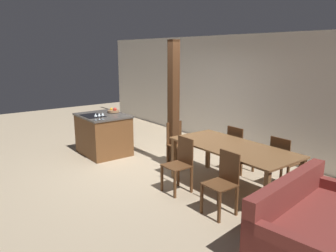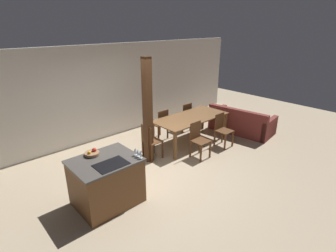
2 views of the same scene
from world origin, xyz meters
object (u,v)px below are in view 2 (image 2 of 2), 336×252
at_px(wine_glass_far, 135,150).
at_px(dining_chair_far_right, 184,116).
at_px(dining_table, 191,120).
at_px(dining_chair_far_left, 161,124).
at_px(wine_glass_middle, 138,151).
at_px(fruit_bowl, 92,153).
at_px(couch, 241,123).
at_px(kitchen_island, 106,181).
at_px(wine_glass_near, 141,153).
at_px(dining_chair_near_right, 222,129).
at_px(dining_chair_head_end, 150,141).
at_px(timber_post, 148,112).
at_px(dining_chair_near_left, 198,139).

height_order(wine_glass_far, dining_chair_far_right, wine_glass_far).
height_order(dining_table, dining_chair_far_left, dining_chair_far_left).
bearing_deg(wine_glass_middle, wine_glass_far, 90.00).
bearing_deg(fruit_bowl, couch, -0.08).
bearing_deg(fruit_bowl, dining_chair_far_left, 24.31).
xyz_separation_m(kitchen_island, dining_chair_far_left, (2.67, 1.55, 0.03)).
relative_size(wine_glass_near, dining_chair_near_right, 0.16).
distance_m(fruit_bowl, wine_glass_near, 0.93).
height_order(dining_chair_head_end, timber_post, timber_post).
bearing_deg(dining_chair_far_left, dining_chair_far_right, -180.00).
distance_m(dining_chair_near_left, dining_chair_head_end, 1.22).
distance_m(wine_glass_near, dining_chair_far_right, 3.74).
bearing_deg(dining_chair_near_left, couch, 5.41).
bearing_deg(dining_chair_head_end, timber_post, 116.84).
height_order(wine_glass_middle, dining_chair_near_left, wine_glass_middle).
bearing_deg(dining_chair_near_right, dining_chair_far_left, 123.93).
relative_size(dining_chair_far_left, timber_post, 0.36).
bearing_deg(timber_post, dining_chair_near_left, -32.95).
relative_size(kitchen_island, wine_glass_far, 8.20).
distance_m(fruit_bowl, dining_chair_far_left, 3.05).
relative_size(fruit_bowl, wine_glass_far, 1.88).
bearing_deg(dining_chair_head_end, wine_glass_near, 136.10).
bearing_deg(dining_chair_near_left, timber_post, 147.05).
distance_m(fruit_bowl, dining_chair_near_left, 2.79).
xyz_separation_m(fruit_bowl, wine_glass_far, (0.59, -0.56, 0.07)).
relative_size(dining_chair_near_left, dining_chair_near_right, 1.00).
height_order(kitchen_island, dining_chair_head_end, kitchen_island).
distance_m(dining_table, dining_chair_near_left, 0.90).
height_order(kitchen_island, dining_chair_far_left, kitchen_island).
bearing_deg(dining_chair_head_end, dining_table, -90.00).
distance_m(wine_glass_far, dining_chair_near_right, 3.20).
distance_m(dining_chair_near_left, dining_chair_far_right, 1.76).
bearing_deg(dining_chair_near_left, dining_table, 56.07).
distance_m(kitchen_island, wine_glass_middle, 0.84).
bearing_deg(dining_chair_near_right, couch, 9.46).
bearing_deg(wine_glass_near, dining_chair_near_right, 8.97).
bearing_deg(dining_table, dining_chair_far_left, 123.93).
xyz_separation_m(wine_glass_near, dining_chair_near_left, (2.15, 0.50, -0.54)).
bearing_deg(dining_chair_near_right, dining_table, 123.93).
xyz_separation_m(dining_chair_near_right, timber_post, (-2.05, 0.69, 0.78)).
bearing_deg(dining_chair_near_right, timber_post, 161.42).
bearing_deg(couch, wine_glass_near, 91.14).
bearing_deg(couch, timber_post, 73.98).
xyz_separation_m(kitchen_island, dining_chair_far_right, (3.66, 1.55, 0.03)).
distance_m(couch, timber_post, 3.52).
bearing_deg(couch, dining_chair_far_right, 38.09).
distance_m(wine_glass_far, dining_chair_near_left, 2.25).
distance_m(dining_chair_far_right, dining_chair_head_end, 2.09).
distance_m(kitchen_island, dining_chair_near_left, 2.67).
bearing_deg(dining_chair_near_left, dining_chair_near_right, 0.00).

